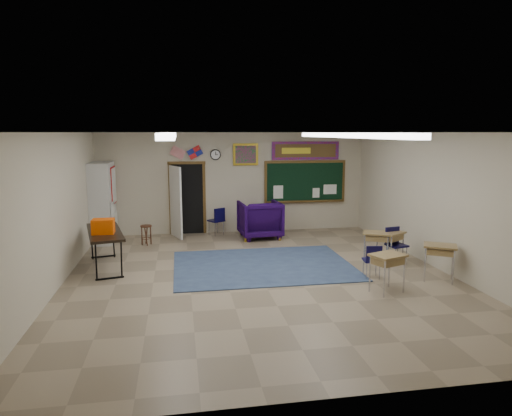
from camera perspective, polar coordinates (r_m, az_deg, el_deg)
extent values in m
plane|color=gray|center=(9.68, 0.57, -8.61)|extent=(9.00, 9.00, 0.00)
cube|color=#B9B196|center=(13.74, -2.76, 3.16)|extent=(8.00, 0.04, 3.00)
cube|color=#B9B196|center=(5.07, 9.76, -7.90)|extent=(8.00, 0.04, 3.00)
cube|color=#B9B196|center=(9.48, -23.95, -0.49)|extent=(0.04, 9.00, 3.00)
cube|color=#B9B196|center=(10.78, 22.01, 0.74)|extent=(0.04, 9.00, 3.00)
cube|color=silver|center=(9.21, 0.60, 9.44)|extent=(8.00, 9.00, 0.04)
cube|color=#394F6C|center=(10.46, 0.87, -7.17)|extent=(4.00, 3.00, 0.02)
cube|color=black|center=(13.69, -8.57, 1.14)|extent=(0.95, 0.04, 2.10)
cube|color=silver|center=(13.25, -10.02, 0.74)|extent=(0.35, 0.86, 2.05)
cube|color=brown|center=(14.14, 6.15, 3.29)|extent=(2.55, 0.05, 1.30)
cube|color=black|center=(14.13, 6.17, 3.29)|extent=(2.40, 0.03, 1.15)
cube|color=brown|center=(14.16, 6.17, 0.85)|extent=(2.40, 0.12, 0.04)
cube|color=red|center=(14.07, 6.22, 7.14)|extent=(2.10, 0.04, 0.55)
cube|color=brown|center=(14.06, 6.23, 7.14)|extent=(1.90, 0.03, 0.40)
cube|color=#A4851F|center=(13.69, -1.31, 6.71)|extent=(0.75, 0.05, 0.65)
cube|color=#A51466|center=(13.67, -1.30, 6.71)|extent=(0.62, 0.03, 0.52)
cylinder|color=black|center=(13.59, -5.09, 6.66)|extent=(0.32, 0.05, 0.32)
cylinder|color=white|center=(13.57, -5.09, 6.65)|extent=(0.26, 0.02, 0.26)
cube|color=beige|center=(13.21, -18.62, 0.67)|extent=(0.55, 1.25, 2.20)
imported|color=#170431|center=(13.09, 0.49, -1.44)|extent=(1.21, 1.24, 1.06)
cube|color=olive|center=(10.86, 14.88, -3.05)|extent=(0.75, 0.68, 0.04)
cube|color=brown|center=(10.88, 14.86, -3.57)|extent=(0.65, 0.58, 0.12)
cube|color=olive|center=(10.98, 16.49, -2.98)|extent=(0.76, 0.71, 0.04)
cube|color=brown|center=(11.00, 16.46, -3.50)|extent=(0.65, 0.61, 0.12)
cube|color=olive|center=(8.94, 16.16, -5.71)|extent=(0.74, 0.65, 0.04)
cube|color=brown|center=(8.97, 16.13, -6.34)|extent=(0.64, 0.56, 0.12)
cube|color=olive|center=(9.97, 22.04, -4.41)|extent=(0.78, 0.72, 0.04)
cube|color=brown|center=(10.00, 22.01, -4.99)|extent=(0.67, 0.62, 0.13)
cube|color=black|center=(10.67, -18.41, -2.87)|extent=(1.10, 2.13, 0.06)
cube|color=#F05304|center=(10.36, -18.57, -2.19)|extent=(0.45, 0.34, 0.32)
cylinder|color=#452514|center=(12.60, -13.59, -2.21)|extent=(0.30, 0.30, 0.04)
torus|color=#452514|center=(12.67, -13.53, -3.70)|extent=(0.25, 0.25, 0.02)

